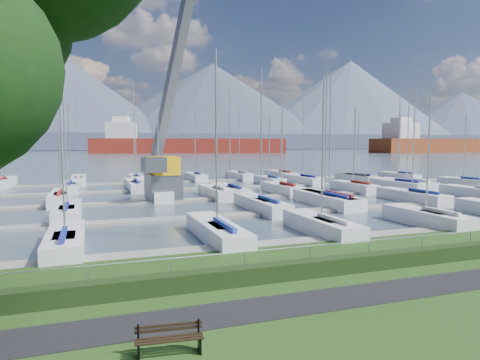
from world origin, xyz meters
name	(u,v)px	position (x,y,z in m)	size (l,w,h in m)	color
path	(373,293)	(0.00, -3.00, 0.01)	(160.00, 2.00, 0.04)	black
water	(107,152)	(0.00, 260.00, -0.40)	(800.00, 540.00, 0.20)	#425361
hedge	(335,265)	(0.00, -0.40, 0.35)	(80.00, 0.70, 0.70)	black
fence	(331,244)	(0.00, 0.00, 1.20)	(0.04, 0.04, 80.00)	#999CA2
foothill	(103,141)	(0.00, 330.00, 6.00)	(900.00, 80.00, 12.00)	#434C63
mountains	(108,98)	(7.35, 404.62, 46.68)	(1190.00, 360.00, 115.00)	#3C4958
docks	(194,200)	(0.00, 26.00, -0.22)	(90.00, 41.60, 0.25)	slate
bench_left	(169,339)	(-7.97, -5.06, 0.42)	(1.83, 0.61, 0.85)	black
crane	(165,145)	(-2.50, 28.06, 5.33)	(6.09, 13.23, 22.35)	#565A5E
cargo_ship_mid	(181,146)	(36.49, 211.96, 3.52)	(103.39, 42.77, 21.50)	maroon
cargo_ship_east	(439,146)	(180.51, 179.29, 3.59)	(95.40, 22.80, 21.50)	maroon
sailboat_fleet	(185,144)	(-0.31, 28.87, 5.46)	(75.80, 49.70, 13.70)	navy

